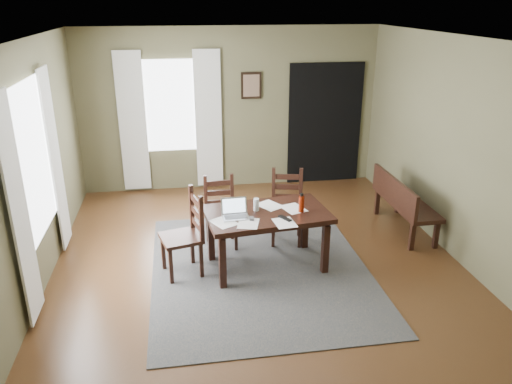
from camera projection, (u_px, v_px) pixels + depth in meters
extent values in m
cube|color=#492C16|center=(260.00, 269.00, 6.12)|extent=(5.00, 6.00, 0.01)
cube|color=brown|center=(230.00, 110.00, 8.39)|extent=(5.00, 0.02, 2.70)
cube|color=brown|center=(347.00, 325.00, 2.87)|extent=(5.00, 0.02, 2.70)
cube|color=brown|center=(27.00, 176.00, 5.26)|extent=(0.02, 6.00, 2.70)
cube|color=brown|center=(465.00, 154.00, 6.00)|extent=(0.02, 6.00, 2.70)
cube|color=white|center=(261.00, 40.00, 5.14)|extent=(5.00, 6.00, 0.02)
cube|color=#3D3D3D|center=(260.00, 269.00, 6.12)|extent=(2.60, 3.20, 0.01)
cube|color=black|center=(267.00, 214.00, 5.93)|extent=(1.53, 1.03, 0.06)
cube|color=black|center=(267.00, 218.00, 5.95)|extent=(1.36, 0.86, 0.05)
cube|color=black|center=(222.00, 263.00, 5.61)|extent=(0.09, 0.09, 0.62)
cube|color=black|center=(211.00, 237.00, 6.21)|extent=(0.09, 0.09, 0.62)
cube|color=black|center=(325.00, 249.00, 5.93)|extent=(0.09, 0.09, 0.62)
cube|color=black|center=(305.00, 226.00, 6.53)|extent=(0.09, 0.09, 0.62)
cube|color=black|center=(181.00, 238.00, 5.85)|extent=(0.55, 0.55, 0.04)
cube|color=black|center=(163.00, 252.00, 6.03)|extent=(0.05, 0.05, 0.44)
cube|color=black|center=(192.00, 247.00, 6.17)|extent=(0.05, 0.05, 0.44)
cube|color=black|center=(171.00, 266.00, 5.72)|extent=(0.05, 0.05, 0.44)
cube|color=black|center=(201.00, 260.00, 5.85)|extent=(0.05, 0.05, 0.44)
cube|color=black|center=(192.00, 207.00, 5.99)|extent=(0.06, 0.06, 0.56)
cube|color=black|center=(201.00, 219.00, 5.66)|extent=(0.06, 0.06, 0.56)
cube|color=black|center=(197.00, 224.00, 5.88)|extent=(0.11, 0.33, 0.07)
cube|color=black|center=(196.00, 213.00, 5.83)|extent=(0.11, 0.33, 0.07)
cube|color=black|center=(196.00, 201.00, 5.77)|extent=(0.11, 0.33, 0.07)
cube|color=black|center=(221.00, 217.00, 6.53)|extent=(0.43, 0.43, 0.04)
cube|color=black|center=(211.00, 238.00, 6.43)|extent=(0.04, 0.04, 0.40)
cube|color=black|center=(208.00, 227.00, 6.73)|extent=(0.04, 0.04, 0.40)
cube|color=black|center=(236.00, 236.00, 6.49)|extent=(0.04, 0.04, 0.40)
cube|color=black|center=(232.00, 225.00, 6.79)|extent=(0.04, 0.04, 0.40)
cube|color=black|center=(206.00, 194.00, 6.57)|extent=(0.05, 0.05, 0.51)
cube|color=black|center=(232.00, 192.00, 6.64)|extent=(0.05, 0.05, 0.51)
cube|color=black|center=(219.00, 202.00, 6.65)|extent=(0.30, 0.04, 0.07)
cube|color=black|center=(219.00, 193.00, 6.60)|extent=(0.30, 0.04, 0.07)
cube|color=black|center=(219.00, 183.00, 6.55)|extent=(0.30, 0.04, 0.07)
cube|color=black|center=(287.00, 211.00, 6.64)|extent=(0.51, 0.51, 0.04)
cube|color=black|center=(273.00, 232.00, 6.57)|extent=(0.05, 0.05, 0.42)
cube|color=black|center=(274.00, 221.00, 6.90)|extent=(0.05, 0.05, 0.42)
cube|color=black|center=(300.00, 233.00, 6.56)|extent=(0.05, 0.05, 0.42)
cube|color=black|center=(299.00, 222.00, 6.88)|extent=(0.05, 0.05, 0.42)
cube|color=black|center=(274.00, 187.00, 6.73)|extent=(0.05, 0.05, 0.53)
cube|color=black|center=(301.00, 187.00, 6.71)|extent=(0.05, 0.05, 0.53)
cube|color=black|center=(287.00, 197.00, 6.78)|extent=(0.31, 0.09, 0.07)
cube|color=black|center=(287.00, 187.00, 6.72)|extent=(0.31, 0.09, 0.07)
cube|color=black|center=(287.00, 177.00, 6.67)|extent=(0.31, 0.09, 0.07)
cube|color=black|center=(406.00, 203.00, 7.01)|extent=(0.45, 1.39, 0.06)
cube|color=black|center=(436.00, 235.00, 6.57)|extent=(0.06, 0.06, 0.39)
cube|color=black|center=(412.00, 236.00, 6.52)|extent=(0.06, 0.06, 0.39)
cube|color=black|center=(398.00, 201.00, 7.67)|extent=(0.06, 0.06, 0.39)
cube|color=black|center=(377.00, 202.00, 7.62)|extent=(0.06, 0.06, 0.39)
cube|color=black|center=(394.00, 190.00, 6.91)|extent=(0.05, 1.39, 0.34)
cube|color=#B7B7BC|center=(236.00, 217.00, 5.76)|extent=(0.31, 0.22, 0.02)
cube|color=#B7B7BC|center=(234.00, 205.00, 5.82)|extent=(0.31, 0.07, 0.20)
cube|color=silver|center=(234.00, 206.00, 5.81)|extent=(0.27, 0.05, 0.16)
cube|color=#3F3F42|center=(236.00, 217.00, 5.75)|extent=(0.26, 0.14, 0.00)
cube|color=#3F3F42|center=(252.00, 219.00, 5.70)|extent=(0.05, 0.09, 0.03)
cube|color=black|center=(285.00, 218.00, 5.72)|extent=(0.14, 0.19, 0.02)
cylinder|color=silver|center=(256.00, 205.00, 5.94)|extent=(0.08, 0.08, 0.15)
cylinder|color=#99250B|center=(301.00, 204.00, 5.89)|extent=(0.09, 0.09, 0.20)
cylinder|color=black|center=(302.00, 195.00, 5.84)|extent=(0.05, 0.05, 0.03)
cube|color=white|center=(224.00, 222.00, 5.64)|extent=(0.35, 0.38, 0.00)
cube|color=white|center=(285.00, 223.00, 5.63)|extent=(0.26, 0.32, 0.00)
cube|color=white|center=(270.00, 205.00, 6.10)|extent=(0.36, 0.38, 0.00)
cube|color=white|center=(293.00, 209.00, 6.01)|extent=(0.32, 0.37, 0.00)
cube|color=white|center=(248.00, 223.00, 5.61)|extent=(0.29, 0.34, 0.00)
cube|color=white|center=(33.00, 161.00, 5.41)|extent=(0.01, 1.30, 1.70)
cube|color=white|center=(170.00, 106.00, 8.17)|extent=(1.00, 0.01, 1.50)
cube|color=silver|center=(19.00, 212.00, 4.75)|extent=(0.03, 0.48, 2.30)
cube|color=silver|center=(55.00, 160.00, 6.26)|extent=(0.03, 0.48, 2.30)
cube|color=silver|center=(133.00, 123.00, 8.15)|extent=(0.44, 0.03, 2.30)
cube|color=silver|center=(208.00, 120.00, 8.33)|extent=(0.44, 0.03, 2.30)
cube|color=black|center=(251.00, 85.00, 8.27)|extent=(0.34, 0.03, 0.44)
cube|color=brown|center=(251.00, 86.00, 8.25)|extent=(0.27, 0.01, 0.36)
cube|color=black|center=(325.00, 124.00, 8.71)|extent=(1.30, 0.03, 2.10)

